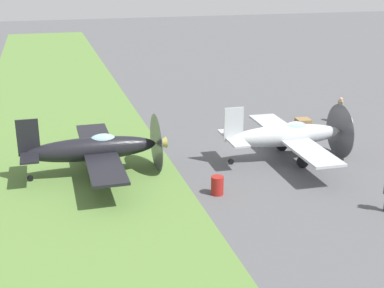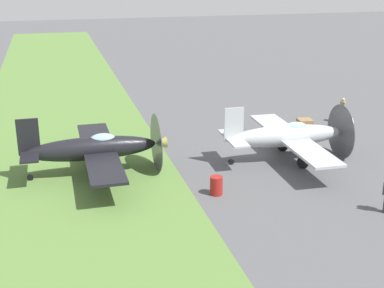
% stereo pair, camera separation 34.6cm
% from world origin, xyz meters
% --- Properties ---
extents(ground_plane, '(160.00, 160.00, 0.00)m').
position_xyz_m(ground_plane, '(0.00, 0.00, 0.00)').
color(ground_plane, '#515154').
extents(grass_verge, '(120.00, 11.00, 0.01)m').
position_xyz_m(grass_verge, '(0.00, -11.44, 0.00)').
color(grass_verge, '#567A38').
rests_on(grass_verge, ground).
extents(airplane_lead, '(9.30, 7.38, 3.33)m').
position_xyz_m(airplane_lead, '(1.20, 0.33, 1.39)').
color(airplane_lead, '#B2B7BC').
rests_on(airplane_lead, ground).
extents(airplane_wingman, '(9.37, 7.47, 3.37)m').
position_xyz_m(airplane_wingman, '(0.61, -10.14, 1.41)').
color(airplane_wingman, black).
rests_on(airplane_wingman, ground).
extents(ground_crew_mechanic, '(0.63, 0.38, 1.73)m').
position_xyz_m(ground_crew_mechanic, '(-4.55, 7.01, 0.91)').
color(ground_crew_mechanic, '#847A5B').
rests_on(ground_crew_mechanic, ground).
extents(fuel_drum, '(0.60, 0.60, 0.90)m').
position_xyz_m(fuel_drum, '(4.67, -4.88, 0.45)').
color(fuel_drum, maroon).
rests_on(fuel_drum, ground).
extents(supply_crate, '(1.00, 1.00, 0.64)m').
position_xyz_m(supply_crate, '(-3.90, 3.93, 0.32)').
color(supply_crate, olive).
rests_on(supply_crate, ground).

